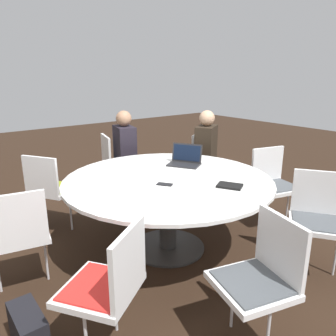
{
  "coord_description": "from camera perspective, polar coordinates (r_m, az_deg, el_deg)",
  "views": [
    {
      "loc": [
        -2.3,
        1.8,
        1.7
      ],
      "look_at": [
        0.0,
        0.0,
        0.83
      ],
      "focal_mm": 35.0,
      "sensor_mm": 36.0,
      "label": 1
    }
  ],
  "objects": [
    {
      "name": "ground_plane",
      "position": [
        3.38,
        0.0,
        -13.71
      ],
      "size": [
        16.0,
        16.0,
        0.0
      ],
      "primitive_type": "plane",
      "color": "black"
    },
    {
      "name": "conference_table",
      "position": [
        3.11,
        0.0,
        -3.8
      ],
      "size": [
        1.95,
        1.95,
        0.73
      ],
      "color": "#333333",
      "rests_on": "ground_plane"
    },
    {
      "name": "chair_0",
      "position": [
        4.64,
        6.51,
        1.72
      ],
      "size": [
        0.59,
        0.59,
        0.87
      ],
      "rotation": [
        0.0,
        0.0,
        8.39
      ],
      "color": "white",
      "rests_on": "ground_plane"
    },
    {
      "name": "chair_1",
      "position": [
        4.58,
        -9.11,
        1.44
      ],
      "size": [
        0.53,
        0.51,
        0.87
      ],
      "rotation": [
        0.0,
        0.0,
        9.18
      ],
      "color": "white",
      "rests_on": "ground_plane"
    },
    {
      "name": "chair_2",
      "position": [
        3.73,
        -19.83,
        -2.84
      ],
      "size": [
        0.6,
        0.59,
        0.87
      ],
      "rotation": [
        0.0,
        0.0,
        9.98
      ],
      "color": "white",
      "rests_on": "ground_plane"
    },
    {
      "name": "chair_3",
      "position": [
        2.79,
        -24.67,
        -9.94
      ],
      "size": [
        0.5,
        0.51,
        0.87
      ],
      "rotation": [
        0.0,
        0.0,
        10.8
      ],
      "color": "white",
      "rests_on": "ground_plane"
    },
    {
      "name": "chair_4",
      "position": [
        2.04,
        -10.16,
        -18.78
      ],
      "size": [
        0.59,
        0.6,
        0.87
      ],
      "rotation": [
        0.0,
        0.0,
        11.59
      ],
      "color": "white",
      "rests_on": "ground_plane"
    },
    {
      "name": "chair_5",
      "position": [
        2.16,
        15.97,
        -17.09
      ],
      "size": [
        0.54,
        0.52,
        0.87
      ],
      "rotation": [
        0.0,
        0.0,
        12.29
      ],
      "color": "white",
      "rests_on": "ground_plane"
    },
    {
      "name": "chair_6",
      "position": [
        3.11,
        24.5,
        -7.22
      ],
      "size": [
        0.6,
        0.59,
        0.87
      ],
      "rotation": [
        0.0,
        0.0,
        13.16
      ],
      "color": "white",
      "rests_on": "ground_plane"
    },
    {
      "name": "chair_7",
      "position": [
        3.88,
        17.9,
        -1.95
      ],
      "size": [
        0.52,
        0.53,
        0.87
      ],
      "rotation": [
        0.0,
        0.0,
        13.87
      ],
      "color": "white",
      "rests_on": "ground_plane"
    },
    {
      "name": "person_0",
      "position": [
        4.35,
        6.82,
        3.31
      ],
      "size": [
        0.37,
        0.42,
        1.22
      ],
      "rotation": [
        0.0,
        0.0,
        8.39
      ],
      "color": "#2D2319",
      "rests_on": "ground_plane"
    },
    {
      "name": "person_1",
      "position": [
        4.34,
        -7.32,
        3.26
      ],
      "size": [
        0.4,
        0.32,
        1.22
      ],
      "rotation": [
        0.0,
        0.0,
        9.18
      ],
      "color": "#231E28",
      "rests_on": "ground_plane"
    },
    {
      "name": "laptop",
      "position": [
        3.52,
        3.01,
        1.48
      ],
      "size": [
        0.4,
        0.37,
        0.21
      ],
      "rotation": [
        0.0,
        0.0,
        3.68
      ],
      "color": "#232326",
      "rests_on": "conference_table"
    },
    {
      "name": "spiral_notebook",
      "position": [
        2.89,
        10.69,
        -3.05
      ],
      "size": [
        0.26,
        0.23,
        0.02
      ],
      "color": "black",
      "rests_on": "conference_table"
    },
    {
      "name": "cell_phone",
      "position": [
        2.9,
        -0.57,
        -2.86
      ],
      "size": [
        0.15,
        0.14,
        0.01
      ],
      "color": "black",
      "rests_on": "conference_table"
    },
    {
      "name": "handbag",
      "position": [
        2.44,
        -23.09,
        -24.7
      ],
      "size": [
        0.36,
        0.16,
        0.28
      ],
      "color": "black",
      "rests_on": "ground_plane"
    }
  ]
}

